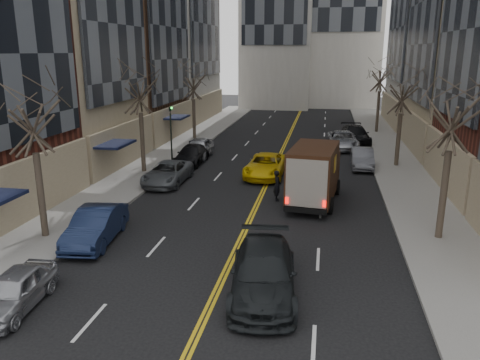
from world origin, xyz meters
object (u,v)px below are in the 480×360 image
at_px(ups_truck, 314,174).
at_px(taxi, 266,166).
at_px(pedestrian, 277,186).
at_px(observer_sedan, 264,273).

distance_m(ups_truck, taxi, 6.29).
xyz_separation_m(ups_truck, taxi, (-3.37, 5.23, -0.92)).
height_order(taxi, pedestrian, pedestrian).
distance_m(observer_sedan, taxi, 16.02).
relative_size(ups_truck, observer_sedan, 1.09).
height_order(ups_truck, pedestrian, ups_truck).
xyz_separation_m(taxi, pedestrian, (1.31, -5.18, 0.13)).
bearing_deg(taxi, pedestrian, -73.48).
relative_size(observer_sedan, taxi, 1.07).
height_order(ups_truck, observer_sedan, ups_truck).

